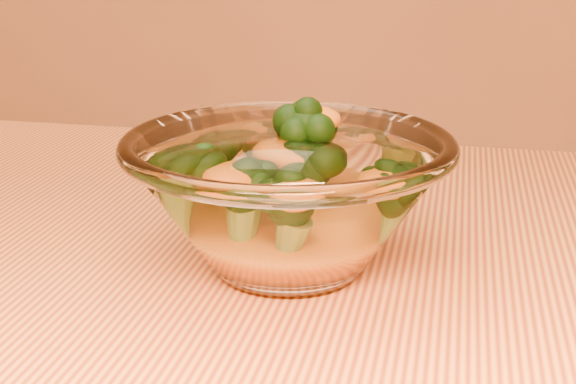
{
  "coord_description": "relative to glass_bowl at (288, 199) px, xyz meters",
  "views": [
    {
      "loc": [
        0.14,
        -0.31,
        0.94
      ],
      "look_at": [
        0.05,
        0.11,
        0.8
      ],
      "focal_mm": 50.0,
      "sensor_mm": 36.0,
      "label": 1
    }
  ],
  "objects": [
    {
      "name": "broccoli_heap",
      "position": [
        -0.01,
        0.01,
        0.01
      ],
      "size": [
        0.13,
        0.12,
        0.07
      ],
      "color": "black",
      "rests_on": "cheese_sauce"
    },
    {
      "name": "cheese_sauce",
      "position": [
        -0.0,
        0.0,
        -0.02
      ],
      "size": [
        0.11,
        0.11,
        0.03
      ],
      "primitive_type": "ellipsoid",
      "color": "orange",
      "rests_on": "glass_bowl"
    },
    {
      "name": "glass_bowl",
      "position": [
        0.0,
        0.0,
        0.0
      ],
      "size": [
        0.19,
        0.19,
        0.08
      ],
      "color": "white",
      "rests_on": "table"
    }
  ]
}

